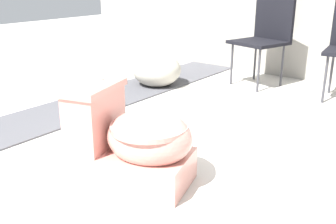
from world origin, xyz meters
TOP-DOWN VIEW (x-y plane):
  - ground_plane at (0.00, 0.00)m, footprint 14.00×14.00m
  - gravel_strip at (-1.10, 0.50)m, footprint 0.56×8.00m
  - toilet at (0.07, 0.21)m, footprint 0.71×0.53m
  - folding_chair_left at (-0.26, 2.46)m, footprint 0.54×0.54m
  - boulder_near at (-1.03, 1.74)m, footprint 0.65×0.65m

SIDE VIEW (x-z plane):
  - ground_plane at x=0.00m, z-range 0.00..0.00m
  - gravel_strip at x=-1.10m, z-range 0.00..0.01m
  - boulder_near at x=-1.03m, z-range 0.00..0.33m
  - toilet at x=0.07m, z-range -0.04..0.48m
  - folding_chair_left at x=-0.26m, z-range 0.09..0.93m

